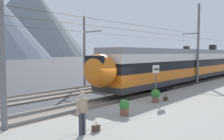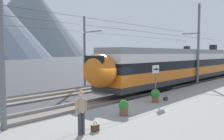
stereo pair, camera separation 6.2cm
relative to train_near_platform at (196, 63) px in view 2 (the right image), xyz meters
name	(u,v)px [view 2 (the right image)]	position (x,y,z in m)	size (l,w,h in m)	color
ground_plane	(113,105)	(-15.40, -0.78, -2.23)	(400.00, 400.00, 0.00)	#424247
platform_slab	(192,117)	(-15.40, -6.21, -2.05)	(120.00, 8.81, 0.37)	gray
track_near	(105,102)	(-15.40, 0.00, -2.16)	(120.00, 3.00, 0.28)	slate
track_far	(60,93)	(-15.40, 5.34, -2.16)	(120.00, 3.00, 0.28)	slate
train_near_platform	(196,63)	(0.00, 0.00, 0.00)	(33.33, 2.90, 4.27)	#2D2D30
train_far_track	(173,61)	(4.33, 5.34, -0.01)	(28.49, 2.85, 4.27)	#2D2D30
catenary_mast_west	(0,43)	(-22.92, -1.48, 1.65)	(39.55, 1.89, 7.40)	slate
catenary_mast_mid	(197,45)	(-3.48, -1.49, 2.05)	(39.55, 1.89, 8.38)	slate
catenary_mast_far_side	(86,49)	(-10.54, 7.55, 1.61)	(39.55, 2.69, 7.30)	slate
platform_sign	(156,75)	(-13.94, -3.13, -0.17)	(0.70, 0.08, 2.31)	#59595B
passenger_walking	(81,110)	(-21.17, -4.37, -0.92)	(0.53, 0.22, 1.69)	#383842
handbag_beside_passenger	(95,128)	(-20.55, -4.47, -1.73)	(0.32, 0.18, 0.39)	#472D1E
handbag_near_sign	(165,99)	(-13.34, -3.53, -1.74)	(0.32, 0.18, 0.36)	#472D1E
potted_plant_platform_edge	(124,107)	(-18.01, -3.85, -1.43)	(0.52, 0.52, 0.79)	brown
potted_plant_by_shelter	(155,95)	(-14.30, -3.35, -1.38)	(0.59, 0.59, 0.84)	brown
mountain_right_ridge	(30,19)	(94.64, 215.01, 36.41)	(122.20, 122.20, 77.29)	slate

